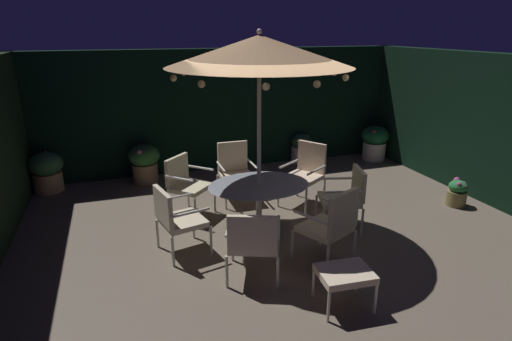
% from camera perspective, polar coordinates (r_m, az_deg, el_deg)
% --- Properties ---
extents(ground_plane, '(8.11, 7.01, 0.02)m').
position_cam_1_polar(ground_plane, '(6.36, 3.31, -8.32)').
color(ground_plane, '#695B4C').
extents(hedge_backdrop_rear, '(8.11, 0.30, 2.50)m').
position_cam_1_polar(hedge_backdrop_rear, '(9.01, -4.56, 8.28)').
color(hedge_backdrop_rear, black).
rests_on(hedge_backdrop_rear, ground_plane).
extents(hedge_backdrop_right, '(0.30, 7.01, 2.50)m').
position_cam_1_polar(hedge_backdrop_right, '(8.17, 29.93, 4.74)').
color(hedge_backdrop_right, black).
rests_on(hedge_backdrop_right, ground_plane).
extents(patio_dining_table, '(1.49, 1.18, 0.74)m').
position_cam_1_polar(patio_dining_table, '(6.14, 0.40, -3.10)').
color(patio_dining_table, silver).
rests_on(patio_dining_table, ground_plane).
extents(patio_umbrella, '(2.51, 2.51, 2.88)m').
position_cam_1_polar(patio_umbrella, '(5.70, 0.45, 15.89)').
color(patio_umbrella, silver).
rests_on(patio_umbrella, ground_plane).
extents(patio_chair_north, '(0.69, 0.72, 0.94)m').
position_cam_1_polar(patio_chair_north, '(5.63, -10.89, -6.11)').
color(patio_chair_north, silver).
rests_on(patio_chair_north, ground_plane).
extents(patio_chair_northeast, '(0.81, 0.81, 0.92)m').
position_cam_1_polar(patio_chair_northeast, '(4.99, -0.38, -9.34)').
color(patio_chair_northeast, silver).
rests_on(patio_chair_northeast, ground_plane).
extents(patio_chair_east, '(0.81, 0.79, 1.03)m').
position_cam_1_polar(patio_chair_east, '(5.38, 10.32, -6.97)').
color(patio_chair_east, silver).
rests_on(patio_chair_east, ground_plane).
extents(patio_chair_southeast, '(0.73, 0.72, 0.95)m').
position_cam_1_polar(patio_chair_southeast, '(6.36, 12.17, -3.16)').
color(patio_chair_southeast, silver).
rests_on(patio_chair_southeast, ground_plane).
extents(patio_chair_south, '(0.84, 0.83, 1.05)m').
position_cam_1_polar(patio_chair_south, '(7.16, 6.79, 0.05)').
color(patio_chair_south, silver).
rests_on(patio_chair_south, ground_plane).
extents(patio_chair_southwest, '(0.60, 0.63, 1.00)m').
position_cam_1_polar(patio_chair_southwest, '(7.33, -2.84, 0.25)').
color(patio_chair_southwest, silver).
rests_on(patio_chair_southwest, ground_plane).
extents(patio_chair_west, '(0.81, 0.81, 0.97)m').
position_cam_1_polar(patio_chair_west, '(6.76, -9.56, -1.43)').
color(patio_chair_west, silver).
rests_on(patio_chair_west, ground_plane).
extents(ottoman_footrest, '(0.60, 0.50, 0.44)m').
position_cam_1_polar(ottoman_footrest, '(4.72, 11.99, -13.71)').
color(ottoman_footrest, beige).
rests_on(ottoman_footrest, ground_plane).
extents(potted_plant_back_center, '(0.45, 0.45, 0.65)m').
position_cam_1_polar(potted_plant_back_center, '(9.49, 6.13, 3.12)').
color(potted_plant_back_center, silver).
rests_on(potted_plant_back_center, ground_plane).
extents(potted_plant_left_far, '(0.61, 0.61, 0.78)m').
position_cam_1_polar(potted_plant_left_far, '(10.01, 15.83, 3.84)').
color(potted_plant_left_far, beige).
rests_on(potted_plant_left_far, ground_plane).
extents(potted_plant_right_far, '(0.59, 0.59, 0.76)m').
position_cam_1_polar(potted_plant_right_far, '(8.43, -14.91, 1.12)').
color(potted_plant_right_far, '#84684C').
rests_on(potted_plant_right_far, ground_plane).
extents(potted_plant_back_right, '(0.61, 0.61, 0.74)m').
position_cam_1_polar(potted_plant_back_right, '(8.62, -26.59, -0.03)').
color(potted_plant_back_right, tan).
rests_on(potted_plant_back_right, ground_plane).
extents(potted_plant_right_near, '(0.33, 0.33, 0.46)m').
position_cam_1_polar(potted_plant_right_near, '(7.93, 25.67, -2.72)').
color(potted_plant_right_near, olive).
rests_on(potted_plant_right_near, ground_plane).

